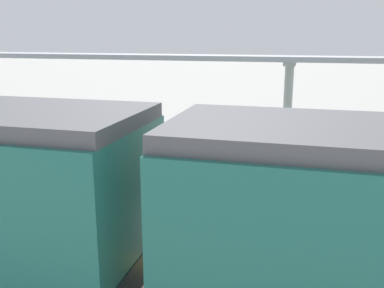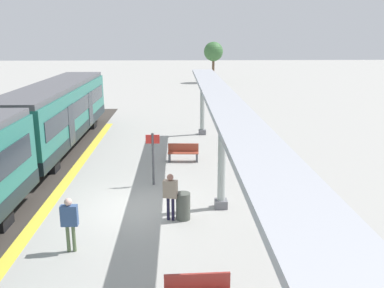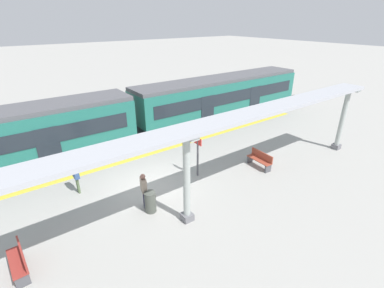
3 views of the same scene
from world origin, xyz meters
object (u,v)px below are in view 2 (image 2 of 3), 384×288
object	(u,v)px
passenger_by_the_benches	(170,192)
bench_near_end	(183,152)
trash_bin	(183,206)
train_far_carriage	(58,114)
canopy_pillar_third	(202,104)
canopy_pillar_second	(222,156)
passenger_waiting_near_edge	(69,218)
platform_info_sign	(153,154)

from	to	relation	value
passenger_by_the_benches	bench_near_end	bearing A→B (deg)	85.56
trash_bin	passenger_by_the_benches	world-z (taller)	passenger_by_the_benches
train_far_carriage	bench_near_end	distance (m)	7.65
train_far_carriage	canopy_pillar_third	distance (m)	8.49
canopy_pillar_second	passenger_waiting_near_edge	size ratio (longest dim) A/B	2.34
canopy_pillar_second	canopy_pillar_third	world-z (taller)	same
bench_near_end	passenger_waiting_near_edge	distance (m)	9.41
trash_bin	platform_info_sign	distance (m)	3.69
canopy_pillar_second	passenger_waiting_near_edge	world-z (taller)	canopy_pillar_second
trash_bin	passenger_by_the_benches	size ratio (longest dim) A/B	0.57
train_far_carriage	canopy_pillar_third	world-z (taller)	canopy_pillar_third
canopy_pillar_second	platform_info_sign	bearing A→B (deg)	135.84
passenger_waiting_near_edge	bench_near_end	bearing A→B (deg)	69.15
canopy_pillar_second	platform_info_sign	distance (m)	3.61
passenger_by_the_benches	platform_info_sign	bearing A→B (deg)	102.39
train_far_carriage	passenger_by_the_benches	size ratio (longest dim) A/B	8.78
train_far_carriage	passenger_waiting_near_edge	bearing A→B (deg)	-73.67
bench_near_end	passenger_waiting_near_edge	size ratio (longest dim) A/B	0.93
platform_info_sign	passenger_waiting_near_edge	world-z (taller)	platform_info_sign
train_far_carriage	passenger_by_the_benches	distance (m)	11.77
canopy_pillar_third	bench_near_end	xyz separation A→B (m)	(-1.27, -5.66, -1.49)
canopy_pillar_third	passenger_by_the_benches	bearing A→B (deg)	-98.22
passenger_by_the_benches	passenger_waiting_near_edge	bearing A→B (deg)	-144.50
canopy_pillar_third	passenger_waiting_near_edge	bearing A→B (deg)	-107.72
platform_info_sign	passenger_waiting_near_edge	size ratio (longest dim) A/B	1.35
canopy_pillar_third	passenger_by_the_benches	distance (m)	12.59
platform_info_sign	canopy_pillar_second	bearing A→B (deg)	-44.16
canopy_pillar_second	trash_bin	xyz separation A→B (m)	(-1.37, -0.91, -1.47)
bench_near_end	trash_bin	size ratio (longest dim) A/B	1.63
canopy_pillar_third	bench_near_end	distance (m)	5.99
canopy_pillar_second	platform_info_sign	world-z (taller)	canopy_pillar_second
bench_near_end	trash_bin	bearing A→B (deg)	-90.89
trash_bin	passenger_waiting_near_edge	size ratio (longest dim) A/B	0.57
bench_near_end	passenger_waiting_near_edge	xyz separation A→B (m)	(-3.34, -8.78, 0.58)
bench_near_end	passenger_by_the_benches	distance (m)	6.81
train_far_carriage	bench_near_end	xyz separation A→B (m)	(6.84, -3.14, -1.39)
trash_bin	platform_info_sign	world-z (taller)	platform_info_sign
bench_near_end	platform_info_sign	size ratio (longest dim) A/B	0.69
trash_bin	passenger_by_the_benches	xyz separation A→B (m)	(-0.42, -0.05, 0.55)
canopy_pillar_third	bench_near_end	size ratio (longest dim) A/B	2.51
canopy_pillar_second	bench_near_end	xyz separation A→B (m)	(-1.27, 5.80, -1.49)
train_far_carriage	canopy_pillar_second	bearing A→B (deg)	-47.82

